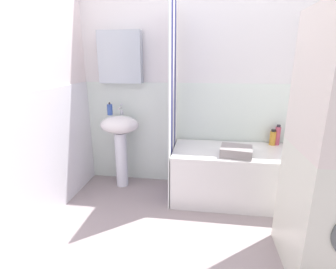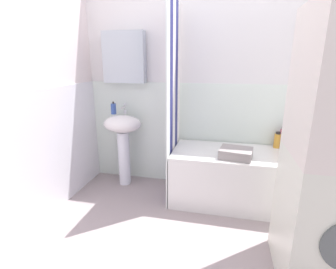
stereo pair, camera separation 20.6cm
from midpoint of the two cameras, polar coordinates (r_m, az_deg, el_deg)
The scene contains 13 objects.
ground_plane at distance 2.18m, azimuth 8.36°, elevation -25.85°, with size 4.80×5.60×0.04m, color gray.
wall_back_tiled at distance 2.90m, azimuth 7.96°, elevation 10.18°, with size 3.60×0.18×2.40m.
wall_left_tiled at distance 2.50m, azimuth -29.48°, elevation 6.86°, with size 0.07×1.81×2.40m.
sink at distance 2.96m, azimuth -12.69°, elevation -0.22°, with size 0.44×0.34×0.84m.
faucet at distance 2.97m, azimuth -12.47°, elevation 5.53°, with size 0.03×0.12×0.12m.
soap_dispenser at distance 2.98m, azimuth -14.89°, elevation 5.44°, with size 0.06×0.06×0.15m.
bathtub at distance 2.79m, azimuth 14.18°, elevation -8.88°, with size 1.44×0.64×0.55m, color white.
shower_curtain at distance 2.59m, azimuth -1.18°, elevation 6.54°, with size 0.01×0.64×2.00m.
conditioner_bottle at distance 3.02m, azimuth 26.00°, elevation -0.69°, with size 0.05×0.05×0.20m.
shampoo_bottle at distance 2.99m, azimuth 24.28°, elevation -0.78°, with size 0.04×0.04×0.19m.
lotion_bottle at distance 2.97m, azimuth 21.61°, elevation -0.20°, with size 0.06×0.06×0.23m.
body_wash_bottle at distance 2.95m, azimuth 20.65°, elevation -0.71°, with size 0.06×0.06×0.18m.
towel_folded at distance 2.52m, azimuth 12.82°, elevation -3.72°, with size 0.29×0.24×0.09m, color gray.
Camera 1 is at (-0.16, -1.64, 1.43)m, focal length 27.13 mm.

